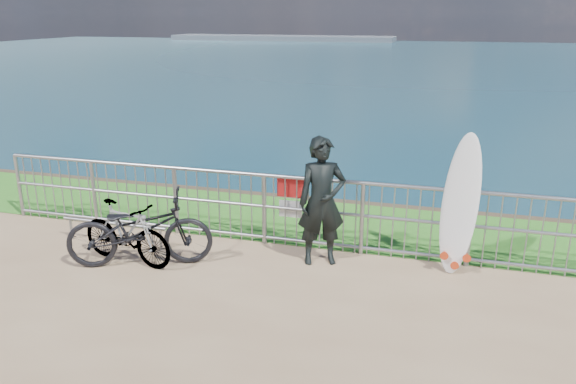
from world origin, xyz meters
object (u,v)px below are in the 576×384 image
(surfboard, at_px, (460,209))
(bicycle_far, at_px, (126,233))
(surfer, at_px, (322,202))
(bicycle_near, at_px, (140,230))

(surfboard, relative_size, bicycle_far, 1.26)
(surfer, xyz_separation_m, bicycle_near, (-2.43, -0.79, -0.39))
(surfboard, bearing_deg, bicycle_far, -166.67)
(surfboard, height_order, bicycle_far, surfboard)
(surfboard, height_order, bicycle_near, surfboard)
(surfer, relative_size, surfboard, 0.95)
(surfer, relative_size, bicycle_near, 0.91)
(surfer, bearing_deg, bicycle_far, 173.95)
(bicycle_far, bearing_deg, bicycle_near, -80.55)
(surfer, height_order, surfboard, surfboard)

